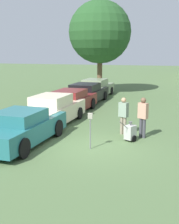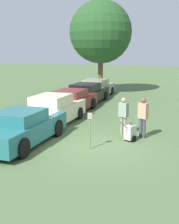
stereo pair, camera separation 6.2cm
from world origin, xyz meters
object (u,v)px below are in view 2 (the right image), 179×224
parked_car_maroon (71,102)px  person_supervisor (143,115)px  parked_car_teal (22,128)px  parked_car_sage (96,89)px  equipment_cart (130,132)px  person_worker (123,114)px  parking_meter (90,124)px  parked_car_cream (53,111)px  parked_car_black (86,94)px

parked_car_maroon → person_supervisor: bearing=-39.0°
parked_car_teal → person_supervisor: 5.23m
parked_car_maroon → parked_car_sage: (-0.00, 6.55, -0.00)m
parked_car_maroon → person_supervisor: (4.73, -4.42, 0.37)m
equipment_cart → parked_car_maroon: bearing=158.6°
person_supervisor → equipment_cart: bearing=82.4°
equipment_cart → parked_car_sage: bearing=138.7°
person_worker → person_supervisor: size_ratio=0.95×
parked_car_teal → parked_car_maroon: 6.62m
parked_car_sage → parking_meter: (2.89, -13.09, 0.34)m
parked_car_cream → parked_car_black: bearing=94.1°
parked_car_sage → parked_car_maroon: bearing=-85.9°
parked_car_black → parked_car_cream: bearing=-85.9°
person_worker → equipment_cart: (0.44, -0.94, -0.59)m
parked_car_maroon → parked_car_black: size_ratio=0.95×
parking_meter → person_supervisor: 2.80m
person_supervisor → equipment_cart: (-0.46, -0.64, -0.65)m
parked_car_cream → person_worker: 3.98m
parked_car_teal → parked_car_maroon: parked_car_teal is taller
person_worker → person_supervisor: person_supervisor is taller
parked_car_sage → person_worker: person_worker is taller
parked_car_teal → parking_meter: (2.89, 0.08, 0.32)m
parked_car_teal → parked_car_cream: 3.55m
parked_car_maroon → parking_meter: bearing=-62.1°
parked_car_sage → parking_meter: bearing=-73.5°
parked_car_cream → person_supervisor: (4.73, -1.35, 0.32)m
parked_car_maroon → person_worker: bearing=-43.0°
parked_car_black → parking_meter: (2.89, -10.06, 0.34)m
parking_meter → person_worker: size_ratio=0.84×
parking_meter → person_worker: person_worker is taller
parked_car_teal → parking_meter: parking_meter is taller
parked_car_cream → parking_meter: parked_car_cream is taller
parking_meter → equipment_cart: (1.38, 1.47, -0.61)m
parked_car_cream → parked_car_maroon: size_ratio=1.00×
parking_meter → equipment_cart: bearing=46.7°
parked_car_sage → person_supervisor: (4.73, -10.97, 0.37)m
parked_car_maroon → parking_meter: 7.15m
parked_car_black → parking_meter: parking_meter is taller
parked_car_sage → person_worker: (3.83, -10.67, 0.31)m
parking_meter → person_supervisor: size_ratio=0.80×
parked_car_black → person_worker: person_worker is taller
parked_car_black → equipment_cart: 9.60m
parked_car_maroon → parked_car_black: (-0.00, 3.53, -0.01)m
parked_car_teal → person_supervisor: bearing=29.0°
parking_meter → parked_car_cream: bearing=129.8°
parking_meter → equipment_cart: parking_meter is taller
parked_car_teal → person_worker: size_ratio=2.90×
parking_meter → equipment_cart: 2.11m
parked_car_maroon → equipment_cart: parked_car_maroon is taller
person_supervisor → parked_car_cream: bearing=11.9°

